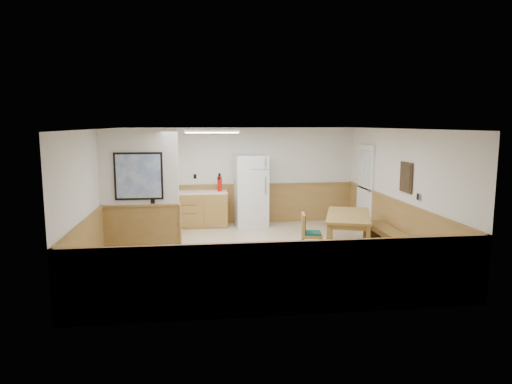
{
  "coord_description": "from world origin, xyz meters",
  "views": [
    {
      "loc": [
        -1.1,
        -8.81,
        2.6
      ],
      "look_at": [
        0.06,
        0.4,
        1.21
      ],
      "focal_mm": 32.0,
      "sensor_mm": 36.0,
      "label": 1
    }
  ],
  "objects": [
    {
      "name": "soap_bottle",
      "position": [
        -2.13,
        2.67,
        1.0
      ],
      "size": [
        0.06,
        0.06,
        0.2
      ],
      "primitive_type": "cylinder",
      "rotation": [
        0.0,
        0.0,
        -0.02
      ],
      "color": "#1A9033",
      "rests_on": "kitchen_counter"
    },
    {
      "name": "exterior_door",
      "position": [
        2.96,
        1.9,
        1.05
      ],
      "size": [
        0.07,
        1.02,
        2.15
      ],
      "color": "white",
      "rests_on": "ground"
    },
    {
      "name": "wainscot_left",
      "position": [
        -2.98,
        0.0,
        0.5
      ],
      "size": [
        0.04,
        6.0,
        1.0
      ],
      "primitive_type": "cube",
      "color": "olive",
      "rests_on": "ground"
    },
    {
      "name": "wainscot_right",
      "position": [
        2.98,
        0.0,
        0.5
      ],
      "size": [
        0.04,
        6.0,
        1.0
      ],
      "primitive_type": "cube",
      "color": "olive",
      "rests_on": "ground"
    },
    {
      "name": "dining_chair",
      "position": [
        1.01,
        -0.22,
        0.5
      ],
      "size": [
        0.6,
        0.46,
        0.85
      ],
      "rotation": [
        0.0,
        0.0,
        -0.17
      ],
      "color": "olive",
      "rests_on": "ground"
    },
    {
      "name": "dining_table",
      "position": [
        1.95,
        0.09,
        0.66
      ],
      "size": [
        1.37,
        1.91,
        0.75
      ],
      "rotation": [
        0.0,
        0.0,
        -0.33
      ],
      "color": "olive",
      "rests_on": "ground"
    },
    {
      "name": "kitchen_window",
      "position": [
        -2.1,
        2.98,
        1.55
      ],
      "size": [
        0.8,
        0.04,
        1.0
      ],
      "color": "white",
      "rests_on": "back_wall"
    },
    {
      "name": "partition_wall",
      "position": [
        -2.25,
        0.19,
        1.23
      ],
      "size": [
        1.5,
        0.2,
        2.5
      ],
      "color": "silver",
      "rests_on": "ground"
    },
    {
      "name": "fluorescent_fixture",
      "position": [
        -0.8,
        1.3,
        2.45
      ],
      "size": [
        1.2,
        0.3,
        0.09
      ],
      "color": "white",
      "rests_on": "ceiling"
    },
    {
      "name": "kitchen_counter",
      "position": [
        -1.21,
        2.68,
        0.46
      ],
      "size": [
        2.2,
        0.61,
        1.0
      ],
      "color": "olive",
      "rests_on": "ground"
    },
    {
      "name": "ceiling",
      "position": [
        0.0,
        0.0,
        2.5
      ],
      "size": [
        6.0,
        6.0,
        0.02
      ],
      "primitive_type": "cube",
      "color": "white",
      "rests_on": "back_wall"
    },
    {
      "name": "back_wall",
      "position": [
        0.0,
        3.0,
        1.25
      ],
      "size": [
        6.0,
        0.02,
        2.5
      ],
      "primitive_type": "cube",
      "color": "silver",
      "rests_on": "ground"
    },
    {
      "name": "wall_painting",
      "position": [
        2.97,
        -0.3,
        1.55
      ],
      "size": [
        0.04,
        0.5,
        0.6
      ],
      "color": "#362715",
      "rests_on": "right_wall"
    },
    {
      "name": "left_wall",
      "position": [
        -3.0,
        0.0,
        1.25
      ],
      "size": [
        0.02,
        6.0,
        2.5
      ],
      "primitive_type": "cube",
      "color": "silver",
      "rests_on": "ground"
    },
    {
      "name": "dining_bench",
      "position": [
        2.75,
        0.04,
        0.35
      ],
      "size": [
        0.4,
        1.67,
        0.45
      ],
      "rotation": [
        0.0,
        0.0,
        -0.02
      ],
      "color": "olive",
      "rests_on": "ground"
    },
    {
      "name": "wainscot_back",
      "position": [
        0.0,
        2.98,
        0.5
      ],
      "size": [
        6.0,
        0.04,
        1.0
      ],
      "primitive_type": "cube",
      "color": "olive",
      "rests_on": "ground"
    },
    {
      "name": "right_wall",
      "position": [
        3.0,
        0.0,
        1.25
      ],
      "size": [
        0.02,
        6.0,
        2.5
      ],
      "primitive_type": "cube",
      "color": "silver",
      "rests_on": "ground"
    },
    {
      "name": "fire_extinguisher",
      "position": [
        -0.58,
        2.65,
        1.1
      ],
      "size": [
        0.15,
        0.15,
        0.46
      ],
      "rotation": [
        0.0,
        0.0,
        0.43
      ],
      "color": "#B70F09",
      "rests_on": "kitchen_counter"
    },
    {
      "name": "refrigerator",
      "position": [
        0.22,
        2.63,
        0.91
      ],
      "size": [
        0.84,
        0.75,
        1.81
      ],
      "rotation": [
        0.0,
        0.0,
        0.06
      ],
      "color": "white",
      "rests_on": "ground"
    },
    {
      "name": "ground",
      "position": [
        0.0,
        0.0,
        0.0
      ],
      "size": [
        6.0,
        6.0,
        0.0
      ],
      "primitive_type": "plane",
      "color": "tan",
      "rests_on": "ground"
    }
  ]
}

